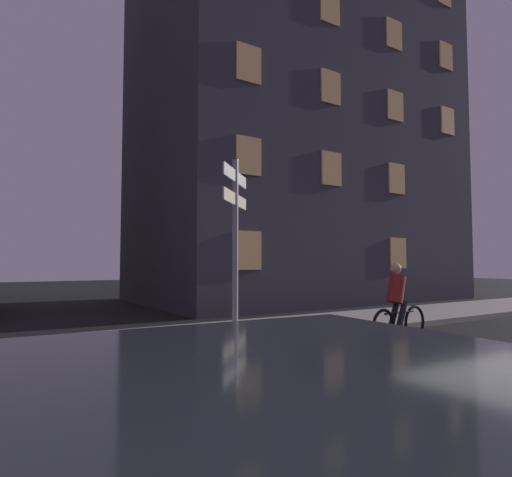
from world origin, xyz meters
The scene contains 4 objects.
sidewalk_kerb centered at (0.00, 6.33, 0.07)m, with size 40.00×2.81×0.14m, color #9E9991.
signpost centered at (-0.77, 5.50, 2.32)m, with size 1.21×1.21×3.59m.
cyclist centered at (2.05, 3.80, 0.75)m, with size 1.82×0.37×1.61m.
building_right_block centered at (7.05, 13.35, 8.89)m, with size 13.81×8.11×17.78m.
Camera 1 is at (-5.14, -2.13, 1.61)m, focal length 30.57 mm.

